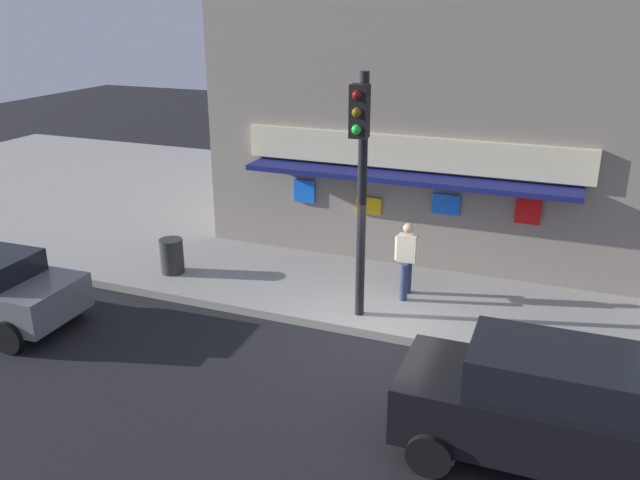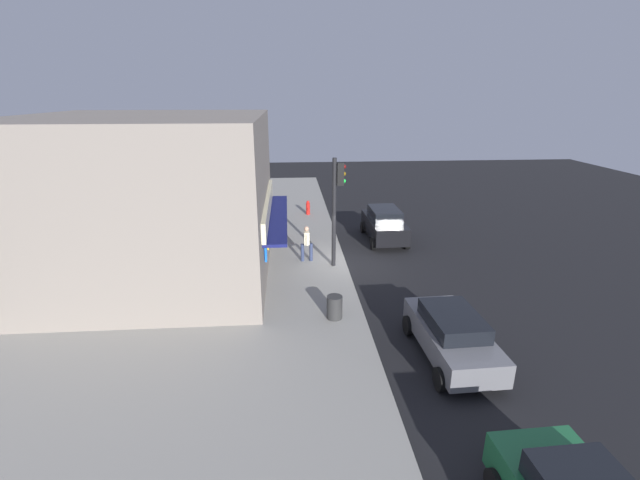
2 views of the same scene
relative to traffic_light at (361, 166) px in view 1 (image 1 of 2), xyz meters
name	(u,v)px [view 1 (image 1 of 2)]	position (x,y,z in m)	size (l,w,h in m)	color
ground_plane	(369,339)	(0.42, -0.50, -3.26)	(62.09, 62.09, 0.00)	black
sidewalk	(440,231)	(0.42, 5.98, -3.17)	(41.40, 12.97, 0.18)	gray
corner_building	(453,101)	(0.20, 7.74, 0.17)	(10.42, 10.37, 6.51)	gray
traffic_light	(361,166)	(0.00, 0.00, 0.00)	(0.32, 0.58, 4.79)	black
trash_can	(172,256)	(-4.73, 0.57, -2.68)	(0.54, 0.54, 0.81)	#2D2D2D
pedestrian	(407,257)	(0.65, 1.28, -2.18)	(0.53, 0.56, 1.65)	navy
parked_car_black	(548,406)	(3.76, -2.99, -2.37)	(4.13, 1.98, 1.75)	black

